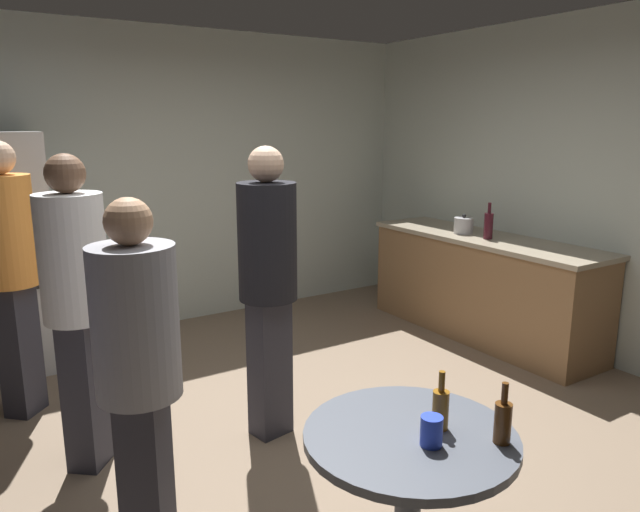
% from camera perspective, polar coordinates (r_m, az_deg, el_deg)
% --- Properties ---
extents(ground_plane, '(5.20, 5.20, 0.10)m').
position_cam_1_polar(ground_plane, '(3.71, -1.26, -18.33)').
color(ground_plane, '#7A6651').
extents(wall_back, '(5.32, 0.06, 2.70)m').
position_cam_1_polar(wall_back, '(5.62, -15.52, 7.00)').
color(wall_back, beige).
rests_on(wall_back, ground_plane).
extents(wall_side_right, '(0.06, 5.20, 2.70)m').
position_cam_1_polar(wall_side_right, '(5.09, 24.97, 5.75)').
color(wall_side_right, beige).
rests_on(wall_side_right, ground_plane).
extents(kitchen_counter, '(0.64, 2.24, 0.90)m').
position_cam_1_polar(kitchen_counter, '(5.43, 15.29, -2.81)').
color(kitchen_counter, olive).
rests_on(kitchen_counter, ground_plane).
extents(kettle, '(0.24, 0.17, 0.18)m').
position_cam_1_polar(kettle, '(5.43, 13.67, 2.88)').
color(kettle, '#B2B2B7').
rests_on(kettle, kitchen_counter).
extents(wine_bottle_on_counter, '(0.08, 0.08, 0.31)m').
position_cam_1_polar(wine_bottle_on_counter, '(5.21, 15.90, 2.88)').
color(wine_bottle_on_counter, '#3F141E').
rests_on(wine_bottle_on_counter, kitchen_counter).
extents(foreground_table, '(0.80, 0.80, 0.73)m').
position_cam_1_polar(foreground_table, '(2.37, 8.59, -18.67)').
color(foreground_table, '#4C515B').
rests_on(foreground_table, ground_plane).
extents(beer_bottle_amber, '(0.06, 0.06, 0.23)m').
position_cam_1_polar(beer_bottle_amber, '(2.33, 11.52, -14.13)').
color(beer_bottle_amber, '#8C5919').
rests_on(beer_bottle_amber, foreground_table).
extents(beer_bottle_brown, '(0.06, 0.06, 0.23)m').
position_cam_1_polar(beer_bottle_brown, '(2.29, 17.17, -14.92)').
color(beer_bottle_brown, '#593314').
rests_on(beer_bottle_brown, foreground_table).
extents(plastic_cup_blue, '(0.08, 0.08, 0.11)m').
position_cam_1_polar(plastic_cup_blue, '(2.23, 10.67, -16.21)').
color(plastic_cup_blue, blue).
rests_on(plastic_cup_blue, foreground_table).
extents(person_in_white_shirt, '(0.48, 0.48, 1.71)m').
position_cam_1_polar(person_in_white_shirt, '(3.35, -22.42, -3.09)').
color(person_in_white_shirt, '#2D2D38').
rests_on(person_in_white_shirt, ground_plane).
extents(person_in_gray_shirt, '(0.47, 0.47, 1.59)m').
position_cam_1_polar(person_in_gray_shirt, '(2.52, -17.07, -9.70)').
color(person_in_gray_shirt, '#2D2D38').
rests_on(person_in_gray_shirt, ground_plane).
extents(person_in_black_shirt, '(0.40, 0.40, 1.74)m').
position_cam_1_polar(person_in_black_shirt, '(3.44, -5.03, -1.50)').
color(person_in_black_shirt, '#2D2D38').
rests_on(person_in_black_shirt, ground_plane).
extents(person_in_orange_shirt, '(0.48, 0.48, 1.76)m').
position_cam_1_polar(person_in_orange_shirt, '(4.16, -27.72, -0.25)').
color(person_in_orange_shirt, '#2D2D38').
rests_on(person_in_orange_shirt, ground_plane).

